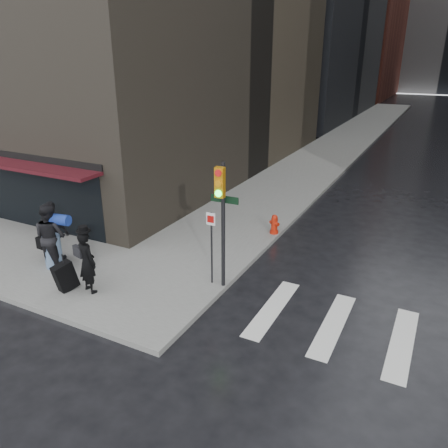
{
  "coord_description": "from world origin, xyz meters",
  "views": [
    {
      "loc": [
        6.87,
        -8.33,
        6.26
      ],
      "look_at": [
        1.11,
        2.87,
        1.3
      ],
      "focal_mm": 35.0,
      "sensor_mm": 36.0,
      "label": 1
    }
  ],
  "objects_px": {
    "man_jeans": "(51,236)",
    "man_greycoat": "(54,232)",
    "fire_hydrant": "(274,225)",
    "man_overcoat": "(82,264)",
    "traffic_light": "(221,210)"
  },
  "relations": [
    {
      "from": "man_jeans",
      "to": "man_greycoat",
      "type": "bearing_deg",
      "value": -51.28
    },
    {
      "from": "fire_hydrant",
      "to": "man_overcoat",
      "type": "bearing_deg",
      "value": -116.73
    },
    {
      "from": "man_greycoat",
      "to": "fire_hydrant",
      "type": "height_order",
      "value": "man_greycoat"
    },
    {
      "from": "man_jeans",
      "to": "traffic_light",
      "type": "relative_size",
      "value": 0.57
    },
    {
      "from": "man_greycoat",
      "to": "fire_hydrant",
      "type": "xyz_separation_m",
      "value": [
        5.29,
        5.18,
        -0.65
      ]
    },
    {
      "from": "man_jeans",
      "to": "fire_hydrant",
      "type": "xyz_separation_m",
      "value": [
        5.01,
        5.54,
        -0.7
      ]
    },
    {
      "from": "man_greycoat",
      "to": "traffic_light",
      "type": "height_order",
      "value": "traffic_light"
    },
    {
      "from": "man_overcoat",
      "to": "man_greycoat",
      "type": "xyz_separation_m",
      "value": [
        -2.16,
        1.03,
        0.15
      ]
    },
    {
      "from": "traffic_light",
      "to": "man_overcoat",
      "type": "bearing_deg",
      "value": -150.86
    },
    {
      "from": "man_overcoat",
      "to": "man_greycoat",
      "type": "relative_size",
      "value": 1.01
    },
    {
      "from": "man_overcoat",
      "to": "fire_hydrant",
      "type": "relative_size",
      "value": 2.74
    },
    {
      "from": "traffic_light",
      "to": "fire_hydrant",
      "type": "distance_m",
      "value": 4.72
    },
    {
      "from": "man_overcoat",
      "to": "fire_hydrant",
      "type": "xyz_separation_m",
      "value": [
        3.13,
        6.22,
        -0.5
      ]
    },
    {
      "from": "man_overcoat",
      "to": "man_greycoat",
      "type": "height_order",
      "value": "man_greycoat"
    },
    {
      "from": "man_greycoat",
      "to": "traffic_light",
      "type": "distance_m",
      "value": 5.59
    }
  ]
}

